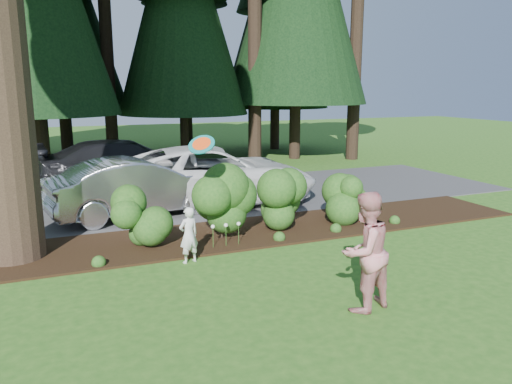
{
  "coord_description": "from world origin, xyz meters",
  "views": [
    {
      "loc": [
        -3.78,
        -7.62,
        3.52
      ],
      "look_at": [
        0.25,
        2.0,
        1.3
      ],
      "focal_mm": 35.0,
      "sensor_mm": 36.0,
      "label": 1
    }
  ],
  "objects_px": {
    "adult": "(365,252)",
    "frisbee": "(202,144)",
    "car_silver_wagon": "(139,187)",
    "child": "(189,235)",
    "car_white_suv": "(212,175)",
    "car_dark_suv": "(126,164)"
  },
  "relations": [
    {
      "from": "adult",
      "to": "frisbee",
      "type": "bearing_deg",
      "value": -76.48
    },
    {
      "from": "car_silver_wagon",
      "to": "child",
      "type": "relative_size",
      "value": 4.15
    },
    {
      "from": "adult",
      "to": "child",
      "type": "bearing_deg",
      "value": -72.62
    },
    {
      "from": "car_silver_wagon",
      "to": "car_white_suv",
      "type": "bearing_deg",
      "value": -85.41
    },
    {
      "from": "car_white_suv",
      "to": "frisbee",
      "type": "bearing_deg",
      "value": 165.28
    },
    {
      "from": "car_white_suv",
      "to": "car_dark_suv",
      "type": "relative_size",
      "value": 1.08
    },
    {
      "from": "child",
      "to": "car_white_suv",
      "type": "bearing_deg",
      "value": -130.06
    },
    {
      "from": "car_silver_wagon",
      "to": "car_dark_suv",
      "type": "xyz_separation_m",
      "value": [
        0.25,
        3.9,
        0.06
      ]
    },
    {
      "from": "child",
      "to": "adult",
      "type": "relative_size",
      "value": 0.6
    },
    {
      "from": "car_dark_suv",
      "to": "adult",
      "type": "relative_size",
      "value": 3.04
    },
    {
      "from": "car_silver_wagon",
      "to": "car_white_suv",
      "type": "height_order",
      "value": "car_white_suv"
    },
    {
      "from": "car_dark_suv",
      "to": "child",
      "type": "bearing_deg",
      "value": 176.99
    },
    {
      "from": "car_white_suv",
      "to": "car_dark_suv",
      "type": "height_order",
      "value": "car_white_suv"
    },
    {
      "from": "car_white_suv",
      "to": "frisbee",
      "type": "distance_m",
      "value": 5.27
    },
    {
      "from": "car_dark_suv",
      "to": "frisbee",
      "type": "relative_size",
      "value": 9.86
    },
    {
      "from": "child",
      "to": "adult",
      "type": "height_order",
      "value": "adult"
    },
    {
      "from": "child",
      "to": "frisbee",
      "type": "distance_m",
      "value": 1.85
    },
    {
      "from": "car_dark_suv",
      "to": "adult",
      "type": "bearing_deg",
      "value": -172.95
    },
    {
      "from": "car_white_suv",
      "to": "car_dark_suv",
      "type": "distance_m",
      "value": 3.87
    },
    {
      "from": "adult",
      "to": "car_silver_wagon",
      "type": "bearing_deg",
      "value": -87.36
    },
    {
      "from": "car_silver_wagon",
      "to": "frisbee",
      "type": "bearing_deg",
      "value": 177.64
    },
    {
      "from": "car_dark_suv",
      "to": "frisbee",
      "type": "height_order",
      "value": "frisbee"
    }
  ]
}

